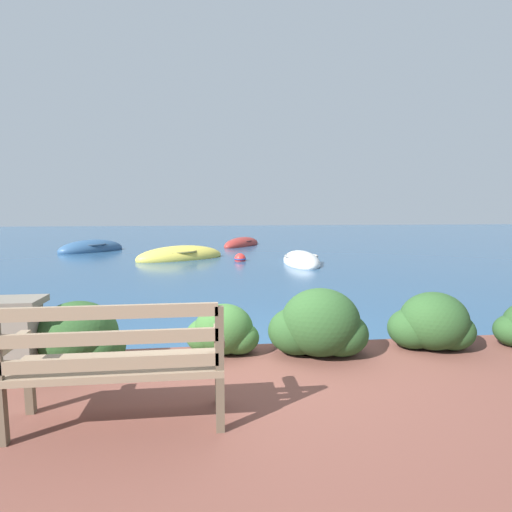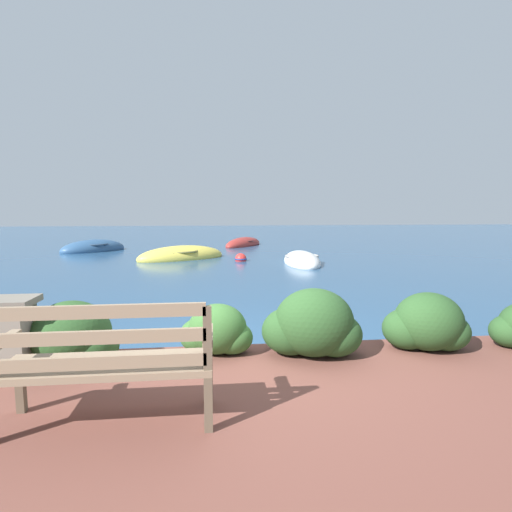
{
  "view_description": "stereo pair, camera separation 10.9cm",
  "coord_description": "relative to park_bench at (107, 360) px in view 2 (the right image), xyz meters",
  "views": [
    {
      "loc": [
        -0.57,
        -4.44,
        1.77
      ],
      "look_at": [
        0.73,
        6.66,
        0.47
      ],
      "focal_mm": 28.0,
      "sensor_mm": 36.0,
      "label": 1
    },
    {
      "loc": [
        -0.46,
        -4.45,
        1.77
      ],
      "look_at": [
        0.73,
        6.66,
        0.47
      ],
      "focal_mm": 28.0,
      "sensor_mm": 36.0,
      "label": 2
    }
  ],
  "objects": [
    {
      "name": "rowboat_far",
      "position": [
        -4.34,
        14.78,
        -0.63
      ],
      "size": [
        2.92,
        2.89,
        0.87
      ],
      "rotation": [
        0.0,
        0.0,
        0.77
      ],
      "color": "#2D517A",
      "rests_on": "ground_plane"
    },
    {
      "name": "rowboat_outer",
      "position": [
        2.24,
        16.65,
        -0.64
      ],
      "size": [
        2.45,
        3.14,
        0.72
      ],
      "rotation": [
        0.0,
        0.0,
        4.16
      ],
      "color": "#9E2D28",
      "rests_on": "ground_plane"
    },
    {
      "name": "rowboat_mid",
      "position": [
        -0.38,
        11.66,
        -0.63
      ],
      "size": [
        3.51,
        2.76,
        0.84
      ],
      "rotation": [
        0.0,
        0.0,
        3.66
      ],
      "color": "#DBC64C",
      "rests_on": "ground_plane"
    },
    {
      "name": "rowboat_nearest",
      "position": [
        3.66,
        9.95,
        -0.64
      ],
      "size": [
        1.18,
        2.84,
        0.71
      ],
      "rotation": [
        0.0,
        0.0,
        1.54
      ],
      "color": "silver",
      "rests_on": "ground_plane"
    },
    {
      "name": "hedge_clump_right",
      "position": [
        1.81,
        1.22,
        -0.17
      ],
      "size": [
        1.06,
        0.76,
        0.72
      ],
      "color": "#284C23",
      "rests_on": "patio_terrace"
    },
    {
      "name": "ground_plane",
      "position": [
        1.23,
        1.62,
        -0.7
      ],
      "size": [
        80.0,
        80.0,
        0.0
      ],
      "color": "navy"
    },
    {
      "name": "mooring_buoy",
      "position": [
        1.7,
        10.85,
        -0.64
      ],
      "size": [
        0.43,
        0.43,
        0.39
      ],
      "color": "red",
      "rests_on": "ground_plane"
    },
    {
      "name": "hedge_clump_centre",
      "position": [
        0.79,
        1.39,
        -0.25
      ],
      "size": [
        0.79,
        0.57,
        0.54
      ],
      "color": "#38662D",
      "rests_on": "patio_terrace"
    },
    {
      "name": "park_bench",
      "position": [
        0.0,
        0.0,
        0.0
      ],
      "size": [
        1.51,
        0.48,
        0.93
      ],
      "rotation": [
        0.0,
        0.0,
        0.03
      ],
      "color": "brown",
      "rests_on": "patio_terrace"
    },
    {
      "name": "hedge_clump_far_right",
      "position": [
        3.11,
        1.25,
        -0.21
      ],
      "size": [
        0.94,
        0.68,
        0.64
      ],
      "color": "#284C23",
      "rests_on": "patio_terrace"
    },
    {
      "name": "hedge_clump_left",
      "position": [
        -0.66,
        1.17,
        -0.2
      ],
      "size": [
        0.97,
        0.7,
        0.66
      ],
      "color": "#284C23",
      "rests_on": "patio_terrace"
    }
  ]
}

